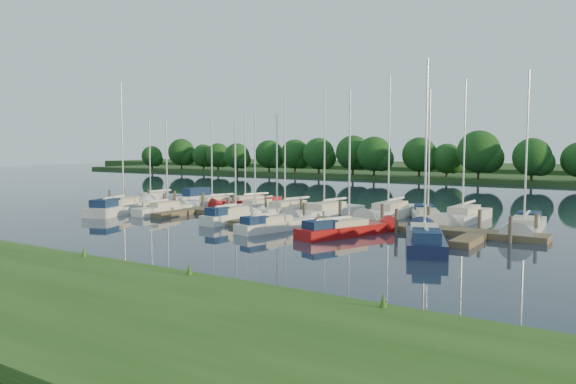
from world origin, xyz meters
The scene contains 23 objects.
ground centered at (0.00, 0.00, 0.00)m, with size 260.00×260.00×0.00m, color #192433.
dock centered at (0.00, 7.31, 0.20)m, with size 40.00×6.00×0.40m.
mooring_pilings centered at (0.00, 8.43, 0.60)m, with size 38.24×2.84×2.00m.
far_shore centered at (0.00, 75.00, 0.30)m, with size 180.00×30.00×0.60m, color #27451A.
distant_hill centered at (0.00, 100.00, 0.70)m, with size 220.00×40.00×1.40m, color #2A4920.
treeline centered at (-4.99, 61.67, 4.13)m, with size 146.42×10.09×8.23m.
sailboat_n_0 centered at (-17.92, 12.02, 0.27)m, with size 2.71×7.05×8.95m.
motorboat centered at (-14.38, 14.54, 0.37)m, with size 2.31×5.77×1.82m.
sailboat_n_2 centered at (-10.06, 12.48, 0.27)m, with size 3.29×7.04×8.93m.
sailboat_n_3 centered at (-7.41, 14.25, 0.27)m, with size 3.78×7.22×9.31m.
sailboat_n_4 centered at (-4.82, 12.39, 0.31)m, with size 2.11×7.06×8.95m.
sailboat_n_5 centered at (-0.47, 10.64, 0.28)m, with size 3.45×8.12×10.41m.
sailboat_n_6 centered at (3.11, 10.90, 0.29)m, with size 3.02×8.58×10.97m.
sailboat_n_7 centered at (7.38, 13.64, 0.29)m, with size 2.26×9.13×11.76m.
sailboat_n_8 centered at (10.64, 13.22, 0.30)m, with size 4.84×7.97×10.30m.
sailboat_n_9 centered at (13.08, 14.37, 0.28)m, with size 2.25×8.63×11.12m.
sailboat_n_10 centered at (17.87, 11.87, 0.30)m, with size 2.65×8.89×11.10m.
sailboat_s_0 centered at (-13.52, 4.22, 0.34)m, with size 4.60×9.10×11.71m.
sailboat_s_1 centered at (-9.69, 5.72, 0.28)m, with size 1.90×6.37×8.26m.
sailboat_s_2 centered at (-1.50, 4.60, 0.34)m, with size 1.77×6.30×8.35m.
sailboat_s_3 centered at (3.48, 2.82, 0.32)m, with size 2.72×6.36×8.23m.
sailboat_s_4 centered at (8.49, 3.65, 0.32)m, with size 3.94×7.52×9.68m.
sailboat_s_5 centered at (14.20, 2.60, 0.33)m, with size 4.65×8.63×11.15m.
Camera 1 is at (25.03, -28.24, 5.78)m, focal length 35.00 mm.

